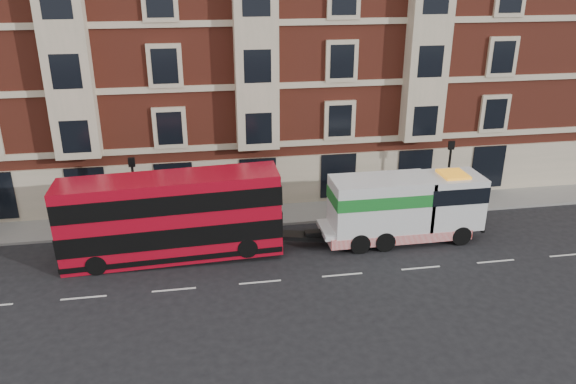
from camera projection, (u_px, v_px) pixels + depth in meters
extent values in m
plane|color=black|center=(260.00, 282.00, 26.47)|extent=(120.00, 120.00, 0.00)
cube|color=slate|center=(245.00, 216.00, 33.31)|extent=(90.00, 3.00, 0.15)
cube|color=maroon|center=(237.00, 46.00, 36.93)|extent=(45.00, 12.00, 18.00)
cylinder|color=black|center=(136.00, 199.00, 30.41)|extent=(0.14, 0.14, 4.00)
cube|color=black|center=(132.00, 162.00, 29.63)|extent=(0.35, 0.15, 0.50)
cylinder|color=black|center=(448.00, 179.00, 33.22)|extent=(0.14, 0.14, 4.00)
cube|color=black|center=(451.00, 145.00, 32.44)|extent=(0.35, 0.15, 0.50)
cube|color=#A9091B|center=(171.00, 217.00, 27.91)|extent=(10.80, 2.41, 4.24)
cube|color=black|center=(172.00, 228.00, 28.15)|extent=(10.84, 2.47, 1.01)
cube|color=black|center=(170.00, 196.00, 27.50)|extent=(10.84, 2.47, 0.96)
cylinder|color=black|center=(96.00, 265.00, 27.00)|extent=(1.00, 0.31, 1.00)
cylinder|color=black|center=(102.00, 244.00, 28.99)|extent=(1.00, 0.31, 1.00)
cylinder|color=black|center=(248.00, 248.00, 28.04)|extent=(1.00, 0.31, 1.00)
cylinder|color=black|center=(243.00, 229.00, 30.03)|extent=(1.00, 0.31, 1.00)
cube|color=silver|center=(399.00, 224.00, 30.29)|extent=(8.68, 2.22, 0.29)
cube|color=silver|center=(450.00, 200.00, 30.26)|extent=(3.09, 2.41, 2.80)
cube|color=silver|center=(380.00, 204.00, 29.63)|extent=(5.21, 2.41, 2.80)
cube|color=#197427|center=(381.00, 195.00, 29.45)|extent=(5.25, 2.45, 0.67)
cube|color=red|center=(395.00, 230.00, 30.39)|extent=(7.71, 2.47, 0.53)
cylinder|color=black|center=(461.00, 235.00, 29.92)|extent=(1.06, 0.34, 1.06)
cylinder|color=black|center=(444.00, 219.00, 31.91)|extent=(1.06, 0.34, 1.06)
cylinder|color=black|center=(385.00, 241.00, 29.26)|extent=(1.06, 0.39, 1.06)
cylinder|color=black|center=(372.00, 224.00, 31.25)|extent=(1.06, 0.39, 1.06)
cylinder|color=black|center=(360.00, 243.00, 29.04)|extent=(1.06, 0.39, 1.06)
cylinder|color=black|center=(349.00, 226.00, 31.04)|extent=(1.06, 0.39, 1.06)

